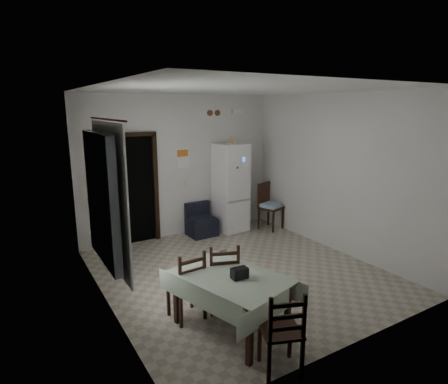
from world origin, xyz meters
name	(u,v)px	position (x,y,z in m)	size (l,w,h in m)	color
ground	(240,272)	(0.00, 0.00, 0.00)	(4.50, 4.50, 0.00)	#A49986
ceiling	(242,89)	(0.00, 0.00, 2.90)	(4.20, 4.50, 0.02)	white
wall_back	(180,166)	(0.00, 2.25, 1.45)	(4.20, 0.02, 2.90)	silver
wall_front	(359,223)	(0.00, -2.25, 1.45)	(4.20, 0.02, 2.90)	silver
wall_left	(102,203)	(-2.10, 0.00, 1.45)	(0.02, 4.50, 2.90)	silver
wall_right	(336,174)	(2.10, 0.00, 1.45)	(0.02, 4.50, 2.90)	silver
doorway	(128,189)	(-1.05, 2.45, 1.06)	(1.06, 0.52, 2.22)	black
window_recess	(102,199)	(-2.15, -0.20, 1.55)	(0.10, 1.20, 1.60)	silver
curtain	(111,198)	(-2.04, -0.20, 1.55)	(0.02, 1.45, 1.85)	white
curtain_rod	(106,119)	(-2.03, -0.20, 2.50)	(0.02, 0.02, 1.60)	black
calendar	(183,158)	(0.05, 2.24, 1.62)	(0.28, 0.02, 0.40)	white
calendar_image	(183,153)	(0.05, 2.23, 1.72)	(0.24, 0.01, 0.14)	orange
light_switch	(188,182)	(0.15, 2.24, 1.10)	(0.08, 0.02, 0.12)	beige
vent_left	(210,113)	(0.70, 2.23, 2.52)	(0.12, 0.12, 0.03)	brown
vent_right	(218,113)	(0.88, 2.23, 2.52)	(0.12, 0.12, 0.03)	brown
emergency_light	(237,111)	(1.35, 2.21, 2.55)	(0.25, 0.07, 0.09)	white
fridge	(231,188)	(1.03, 1.93, 0.95)	(0.61, 0.61, 1.89)	white
tan_cone	(232,139)	(1.08, 1.98, 1.98)	(0.20, 0.20, 0.16)	tan
navy_seat	(202,220)	(0.31, 1.93, 0.34)	(0.56, 0.54, 0.68)	black
corner_chair	(271,207)	(1.82, 1.53, 0.51)	(0.44, 0.44, 1.02)	black
dining_table	(230,303)	(-0.98, -1.28, 0.35)	(0.89, 1.35, 0.70)	#A3B59B
black_bag	(239,273)	(-0.92, -1.39, 0.76)	(0.19, 0.12, 0.12)	black
dining_chair_far_left	(186,284)	(-1.32, -0.77, 0.46)	(0.40, 0.40, 0.92)	black
dining_chair_far_right	(222,275)	(-0.81, -0.81, 0.47)	(0.40, 0.40, 0.94)	black
dining_chair_near_head	(281,330)	(-0.92, -2.15, 0.46)	(0.39, 0.39, 0.92)	black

